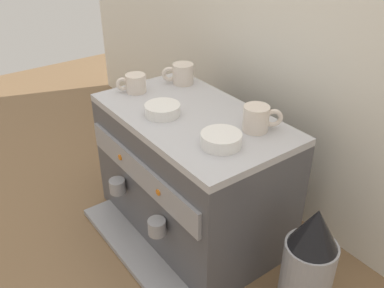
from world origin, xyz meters
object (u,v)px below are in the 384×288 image
Objects in this scene: ceramic_bowl_0 at (221,140)px; milk_pitcher at (130,151)px; espresso_machine at (191,174)px; ceramic_bowl_1 at (163,110)px; ceramic_cup_1 at (182,74)px; ceramic_cup_2 at (258,118)px; ceramic_cup_0 at (135,83)px; coffee_grinder at (308,267)px.

ceramic_bowl_0 is 0.73× the size of milk_pitcher.
espresso_machine is 0.27m from ceramic_bowl_1.
ceramic_cup_2 is at bearing -3.73° from ceramic_cup_1.
ceramic_cup_1 is (-0.23, 0.13, 0.27)m from espresso_machine.
espresso_machine is at bearing 53.61° from ceramic_bowl_1.
ceramic_cup_1 is (0.03, 0.18, 0.01)m from ceramic_cup_0.
ceramic_bowl_0 is at bearing 6.35° from ceramic_bowl_1.
ceramic_cup_1 is at bearing 172.81° from coffee_grinder.
ceramic_cup_0 is 0.93× the size of ceramic_cup_1.
ceramic_bowl_1 is 0.72× the size of milk_pitcher.
ceramic_cup_1 is at bearing 131.45° from ceramic_bowl_1.
milk_pitcher is at bearing 163.42° from ceramic_cup_0.
ceramic_cup_0 is 0.83m from coffee_grinder.
espresso_machine is 4.26× the size of milk_pitcher.
espresso_machine is 1.76× the size of coffee_grinder.
ceramic_cup_2 reaches higher than espresso_machine.
coffee_grinder is (0.30, -0.06, -0.31)m from ceramic_cup_2.
espresso_machine reaches higher than coffee_grinder.
coffee_grinder is at bearing -7.19° from ceramic_cup_1.
ceramic_cup_2 is 0.94× the size of ceramic_bowl_0.
coffee_grinder is 0.99m from milk_pitcher.
ceramic_bowl_0 is (0.44, -0.17, -0.02)m from ceramic_cup_1.
ceramic_cup_1 is 0.47m from ceramic_bowl_0.
ceramic_cup_2 is 0.44m from coffee_grinder.
ceramic_cup_1 is 0.95× the size of ceramic_bowl_1.
espresso_machine is at bearing 11.35° from ceramic_cup_0.
ceramic_cup_1 is 0.69× the size of milk_pitcher.
milk_pitcher is (-0.43, 0.08, -0.40)m from ceramic_bowl_1.
espresso_machine is at bearing 167.79° from ceramic_bowl_0.
ceramic_bowl_1 is (-0.26, -0.03, -0.00)m from ceramic_bowl_0.
ceramic_cup_1 reaches higher than ceramic_bowl_1.
espresso_machine is at bearing -1.36° from milk_pitcher.
espresso_machine is 5.82× the size of ceramic_bowl_0.
ceramic_cup_2 is at bearing 7.31° from milk_pitcher.
espresso_machine is 0.50m from milk_pitcher.
milk_pitcher is (-0.22, 0.06, -0.41)m from ceramic_cup_0.
ceramic_bowl_0 is 1.02× the size of ceramic_bowl_1.
ceramic_cup_1 is 0.94× the size of ceramic_bowl_0.
espresso_machine is 0.38m from ceramic_cup_1.
ceramic_bowl_1 is at bearing -173.65° from ceramic_bowl_0.
milk_pitcher is at bearing 178.64° from espresso_machine.
coffee_grinder is (0.30, 0.08, -0.29)m from ceramic_bowl_0.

